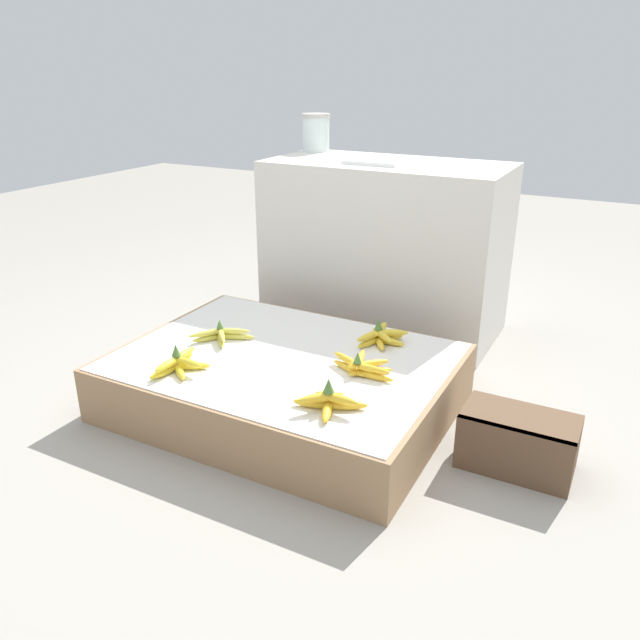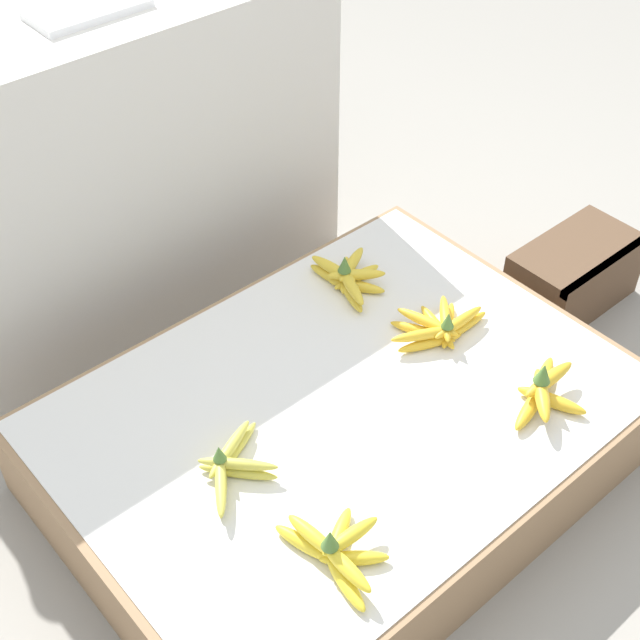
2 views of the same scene
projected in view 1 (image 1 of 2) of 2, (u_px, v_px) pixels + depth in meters
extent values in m
plane|color=gray|center=(285.00, 407.00, 2.49)|extent=(10.00, 10.00, 0.00)
cube|color=#997551|center=(285.00, 382.00, 2.45)|extent=(1.26, 0.93, 0.22)
cube|color=silver|center=(284.00, 357.00, 2.41)|extent=(1.22, 0.90, 0.00)
cube|color=beige|center=(385.00, 248.00, 3.11)|extent=(1.15, 0.57, 0.84)
cube|color=brown|center=(518.00, 442.00, 2.08)|extent=(0.37, 0.21, 0.20)
cube|color=#402E20|center=(515.00, 433.00, 1.98)|extent=(0.37, 0.02, 0.02)
ellipsoid|color=yellow|center=(165.00, 372.00, 2.25)|extent=(0.05, 0.14, 0.03)
ellipsoid|color=yellow|center=(180.00, 371.00, 2.26)|extent=(0.12, 0.11, 0.03)
ellipsoid|color=yellow|center=(192.00, 366.00, 2.30)|extent=(0.13, 0.09, 0.03)
ellipsoid|color=yellow|center=(185.00, 359.00, 2.35)|extent=(0.06, 0.14, 0.03)
ellipsoid|color=yellow|center=(168.00, 364.00, 2.25)|extent=(0.03, 0.13, 0.03)
ellipsoid|color=yellow|center=(187.00, 362.00, 2.26)|extent=(0.13, 0.03, 0.03)
ellipsoid|color=yellow|center=(184.00, 355.00, 2.32)|extent=(0.04, 0.13, 0.03)
cone|color=#4C7533|center=(176.00, 350.00, 2.27)|extent=(0.03, 0.03, 0.05)
ellipsoid|color=gold|center=(316.00, 403.00, 2.04)|extent=(0.16, 0.07, 0.03)
ellipsoid|color=gold|center=(327.00, 410.00, 2.00)|extent=(0.09, 0.16, 0.03)
ellipsoid|color=gold|center=(344.00, 405.00, 2.03)|extent=(0.16, 0.10, 0.03)
ellipsoid|color=gold|center=(320.00, 398.00, 2.01)|extent=(0.13, 0.13, 0.03)
ellipsoid|color=gold|center=(337.00, 398.00, 2.01)|extent=(0.16, 0.03, 0.03)
cone|color=#4C7533|center=(329.00, 385.00, 2.00)|extent=(0.04, 0.04, 0.05)
ellipsoid|color=gold|center=(212.00, 338.00, 2.54)|extent=(0.12, 0.15, 0.02)
ellipsoid|color=gold|center=(221.00, 339.00, 2.53)|extent=(0.12, 0.14, 0.02)
ellipsoid|color=gold|center=(235.00, 337.00, 2.55)|extent=(0.16, 0.09, 0.02)
ellipsoid|color=gold|center=(209.00, 333.00, 2.53)|extent=(0.11, 0.15, 0.02)
ellipsoid|color=gold|center=(221.00, 334.00, 2.52)|extent=(0.13, 0.14, 0.02)
ellipsoid|color=gold|center=(230.00, 331.00, 2.55)|extent=(0.16, 0.09, 0.02)
cone|color=#4C7533|center=(220.00, 324.00, 2.54)|extent=(0.03, 0.03, 0.04)
ellipsoid|color=gold|center=(372.00, 376.00, 2.23)|extent=(0.16, 0.03, 0.03)
ellipsoid|color=gold|center=(370.00, 371.00, 2.26)|extent=(0.15, 0.12, 0.03)
ellipsoid|color=gold|center=(365.00, 368.00, 2.28)|extent=(0.08, 0.16, 0.03)
ellipsoid|color=gold|center=(357.00, 365.00, 2.31)|extent=(0.09, 0.16, 0.03)
ellipsoid|color=gold|center=(349.00, 368.00, 2.28)|extent=(0.16, 0.08, 0.03)
ellipsoid|color=gold|center=(368.00, 368.00, 2.23)|extent=(0.16, 0.03, 0.03)
ellipsoid|color=gold|center=(368.00, 364.00, 2.26)|extent=(0.13, 0.14, 0.03)
ellipsoid|color=gold|center=(360.00, 360.00, 2.29)|extent=(0.07, 0.16, 0.03)
ellipsoid|color=gold|center=(348.00, 360.00, 2.29)|extent=(0.16, 0.10, 0.03)
cone|color=#4C7533|center=(358.00, 357.00, 2.23)|extent=(0.03, 0.03, 0.04)
ellipsoid|color=gold|center=(371.00, 342.00, 2.50)|extent=(0.08, 0.15, 0.03)
ellipsoid|color=gold|center=(380.00, 342.00, 2.49)|extent=(0.10, 0.14, 0.03)
ellipsoid|color=gold|center=(388.00, 341.00, 2.51)|extent=(0.15, 0.03, 0.03)
ellipsoid|color=gold|center=(386.00, 338.00, 2.53)|extent=(0.12, 0.12, 0.03)
ellipsoid|color=gold|center=(381.00, 335.00, 2.56)|extent=(0.05, 0.15, 0.03)
ellipsoid|color=gold|center=(370.00, 336.00, 2.49)|extent=(0.08, 0.15, 0.03)
ellipsoid|color=gold|center=(382.00, 335.00, 2.49)|extent=(0.13, 0.11, 0.03)
ellipsoid|color=gold|center=(390.00, 333.00, 2.51)|extent=(0.14, 0.09, 0.03)
ellipsoid|color=gold|center=(381.00, 329.00, 2.55)|extent=(0.05, 0.15, 0.03)
cone|color=#4C7533|center=(379.00, 324.00, 2.50)|extent=(0.03, 0.03, 0.05)
cylinder|color=silver|center=(316.00, 134.00, 3.28)|extent=(0.14, 0.14, 0.17)
cylinder|color=#B7B2A8|center=(316.00, 115.00, 3.25)|extent=(0.15, 0.15, 0.02)
cube|color=white|center=(373.00, 162.00, 2.88)|extent=(0.27, 0.14, 0.02)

